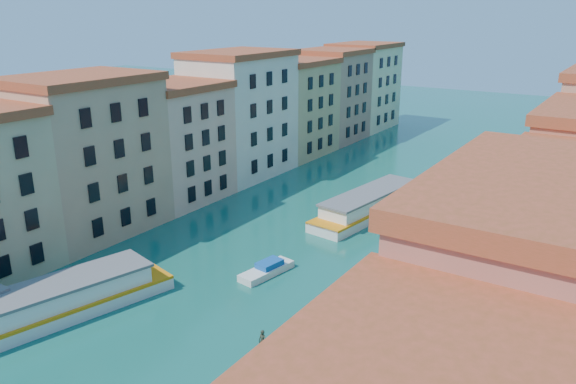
# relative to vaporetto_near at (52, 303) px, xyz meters

# --- Properties ---
(left_bank_palazzos) EXTENTS (12.80, 128.40, 21.00)m
(left_bank_palazzos) POSITION_rel_vaporetto_near_xyz_m (-14.74, 41.98, 8.18)
(left_bank_palazzos) COLOR #C7B990
(left_bank_palazzos) RESTS_ON ground
(quay) EXTENTS (4.00, 140.00, 1.00)m
(quay) POSITION_rel_vaporetto_near_xyz_m (33.26, 42.30, -1.03)
(quay) COLOR #9F9480
(quay) RESTS_ON ground
(mooring_poles_right) EXTENTS (1.44, 54.24, 3.20)m
(mooring_poles_right) POSITION_rel_vaporetto_near_xyz_m (30.36, 6.10, -0.23)
(mooring_poles_right) COLOR brown
(mooring_poles_right) RESTS_ON ground
(vaporetto_near) EXTENTS (10.71, 23.37, 3.39)m
(vaporetto_near) POSITION_rel_vaporetto_near_xyz_m (0.00, 0.00, 0.00)
(vaporetto_near) COLOR silver
(vaporetto_near) RESTS_ON ground
(vaporetto_far) EXTENTS (8.04, 22.96, 3.34)m
(vaporetto_far) POSITION_rel_vaporetto_near_xyz_m (12.82, 41.62, -0.02)
(vaporetto_far) COLOR white
(vaporetto_far) RESTS_ON ground
(gondola_fore) EXTENTS (1.47, 13.18, 2.63)m
(gondola_fore) POSITION_rel_vaporetto_near_xyz_m (19.95, 9.86, -1.08)
(gondola_fore) COLOR black
(gondola_fore) RESTS_ON ground
(gondola_far) EXTENTS (6.46, 11.63, 1.78)m
(gondola_far) POSITION_rel_vaporetto_near_xyz_m (25.38, 39.27, -1.16)
(gondola_far) COLOR black
(gondola_far) RESTS_ON ground
(motorboat_mid) EXTENTS (3.18, 7.01, 1.40)m
(motorboat_mid) POSITION_rel_vaporetto_near_xyz_m (11.51, 18.32, -0.98)
(motorboat_mid) COLOR silver
(motorboat_mid) RESTS_ON ground
(motorboat_far) EXTENTS (4.61, 6.57, 1.31)m
(motorboat_far) POSITION_rel_vaporetto_near_xyz_m (16.81, 61.33, -1.02)
(motorboat_far) COLOR silver
(motorboat_far) RESTS_ON ground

